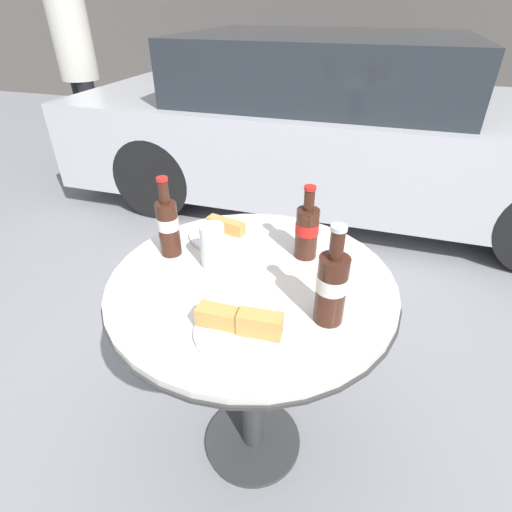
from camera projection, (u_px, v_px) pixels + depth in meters
name	position (u px, v px, depth m)	size (l,w,h in m)	color
ground_plane	(253.00, 441.00, 1.52)	(30.00, 30.00, 0.00)	gray
bistro_table	(252.00, 318.00, 1.19)	(0.81, 0.81, 0.77)	#333333
cola_bottle_left	(307.00, 230.00, 1.16)	(0.07, 0.07, 0.22)	#3D1E14
cola_bottle_right	(168.00, 225.00, 1.17)	(0.06, 0.06, 0.24)	#3D1E14
cola_bottle_center	(332.00, 285.00, 0.91)	(0.07, 0.07, 0.26)	#3D1E14
drinking_glass	(213.00, 247.00, 1.13)	(0.07, 0.07, 0.13)	#C68923
lunch_plate_near	(241.00, 326.00, 0.92)	(0.22, 0.22, 0.07)	white
lunch_plate_far	(226.00, 232.00, 1.30)	(0.24, 0.24, 0.06)	white
parked_car	(341.00, 126.00, 3.12)	(4.15, 1.71, 1.22)	#B7B7BC
pedestrian	(78.00, 63.00, 3.64)	(0.33, 0.33, 1.64)	black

